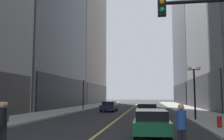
% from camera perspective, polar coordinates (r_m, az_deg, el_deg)
% --- Properties ---
extents(ground_plane, '(200.00, 200.00, 0.00)m').
position_cam_1_polar(ground_plane, '(39.73, 4.48, -8.91)').
color(ground_plane, '#2D2D30').
extents(sidewalk_left, '(4.50, 78.00, 0.15)m').
position_cam_1_polar(sidewalk_left, '(41.12, -7.20, -8.68)').
color(sidewalk_left, '#ADA8A0').
rests_on(sidewalk_left, ground).
extents(sidewalk_right, '(4.50, 78.00, 0.15)m').
position_cam_1_polar(sidewalk_right, '(40.03, 16.48, -8.56)').
color(sidewalk_right, '#ADA8A0').
rests_on(sidewalk_right, ground).
extents(lane_centre_stripe, '(0.16, 70.00, 0.01)m').
position_cam_1_polar(lane_centre_stripe, '(39.73, 4.48, -8.91)').
color(lane_centre_stripe, '#E5D64C').
rests_on(lane_centre_stripe, ground).
extents(building_right_far, '(11.65, 26.00, 40.61)m').
position_cam_1_polar(building_right_far, '(68.45, 19.69, 9.76)').
color(building_right_far, '#4C515B').
rests_on(building_right_far, ground).
extents(car_green, '(1.78, 4.77, 1.32)m').
position_cam_1_polar(car_green, '(12.99, 9.05, -11.70)').
color(car_green, '#196038').
rests_on(car_green, ground).
extents(car_yellow, '(1.98, 4.73, 1.32)m').
position_cam_1_polar(car_yellow, '(23.49, 8.04, -9.13)').
color(car_yellow, yellow).
rests_on(car_yellow, ground).
extents(car_navy, '(1.83, 4.17, 1.32)m').
position_cam_1_polar(car_navy, '(32.34, -0.65, -8.33)').
color(car_navy, '#141E4C').
rests_on(car_navy, ground).
extents(pedestrian_in_black_coat, '(0.44, 0.44, 1.81)m').
position_cam_1_polar(pedestrian_in_black_coat, '(10.19, -24.20, -10.89)').
color(pedestrian_in_black_coat, black).
rests_on(pedestrian_in_black_coat, ground).
extents(pedestrian_with_orange_bag, '(0.47, 0.47, 1.76)m').
position_cam_1_polar(pedestrian_with_orange_bag, '(12.31, -23.54, -10.14)').
color(pedestrian_with_orange_bag, black).
rests_on(pedestrian_with_orange_bag, ground).
extents(pedestrian_in_blue_hoodie, '(0.40, 0.40, 1.74)m').
position_cam_1_polar(pedestrian_in_blue_hoodie, '(9.31, 15.77, -12.00)').
color(pedestrian_in_blue_hoodie, black).
rests_on(pedestrian_in_blue_hoodie, ground).
extents(street_lamp_left_far, '(1.06, 0.36, 4.43)m').
position_cam_1_polar(street_lamp_left_far, '(35.23, -6.66, -3.97)').
color(street_lamp_left_far, black).
rests_on(street_lamp_left_far, ground).
extents(street_lamp_right_mid, '(1.06, 0.36, 4.43)m').
position_cam_1_polar(street_lamp_right_mid, '(21.05, 18.48, -2.34)').
color(street_lamp_right_mid, black).
rests_on(street_lamp_right_mid, ground).
extents(fire_hydrant_right, '(0.28, 0.28, 0.80)m').
position_cam_1_polar(fire_hydrant_right, '(16.43, 23.60, -11.18)').
color(fire_hydrant_right, red).
rests_on(fire_hydrant_right, ground).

